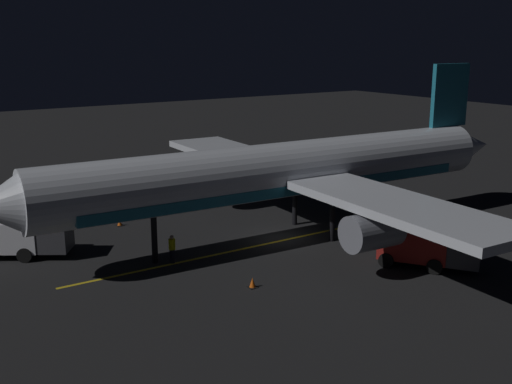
{
  "coord_description": "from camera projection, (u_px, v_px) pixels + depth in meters",
  "views": [
    {
      "loc": [
        -31.88,
        23.35,
        13.0
      ],
      "look_at": [
        0.0,
        2.0,
        3.5
      ],
      "focal_mm": 43.17,
      "sensor_mm": 36.0,
      "label": 1
    }
  ],
  "objects": [
    {
      "name": "traffic_cone_near_right",
      "position": [
        120.0,
        222.0,
        44.23
      ],
      "size": [
        0.5,
        0.5,
        0.55
      ],
      "color": "#EA590F",
      "rests_on": "ground_plane"
    },
    {
      "name": "apron_guide_stripe",
      "position": [
        233.0,
        251.0,
        38.97
      ],
      "size": [
        0.47,
        22.29,
        0.01
      ],
      "primitive_type": "cube",
      "rotation": [
        0.0,
        0.0,
        -0.01
      ],
      "color": "gold",
      "rests_on": "ground_plane"
    },
    {
      "name": "ground_crew_worker",
      "position": [
        172.0,
        249.0,
        36.7
      ],
      "size": [
        0.4,
        0.4,
        1.74
      ],
      "color": "black",
      "rests_on": "ground_plane"
    },
    {
      "name": "catering_truck",
      "position": [
        424.0,
        246.0,
        36.02
      ],
      "size": [
        5.89,
        4.9,
        2.51
      ],
      "color": "maroon",
      "rests_on": "ground_plane"
    },
    {
      "name": "airliner",
      "position": [
        289.0,
        172.0,
        40.67
      ],
      "size": [
        33.67,
        39.22,
        11.28
      ],
      "color": "silver",
      "rests_on": "ground_plane"
    },
    {
      "name": "ground_plane",
      "position": [
        281.0,
        240.0,
        41.48
      ],
      "size": [
        180.0,
        180.0,
        0.2
      ],
      "primitive_type": "cube",
      "color": "black"
    },
    {
      "name": "traffic_cone_near_left",
      "position": [
        252.0,
        283.0,
        33.18
      ],
      "size": [
        0.5,
        0.5,
        0.55
      ],
      "color": "#EA590F",
      "rests_on": "ground_plane"
    },
    {
      "name": "baggage_truck",
      "position": [
        14.0,
        238.0,
        37.68
      ],
      "size": [
        5.17,
        6.4,
        2.34
      ],
      "color": "silver",
      "rests_on": "ground_plane"
    }
  ]
}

